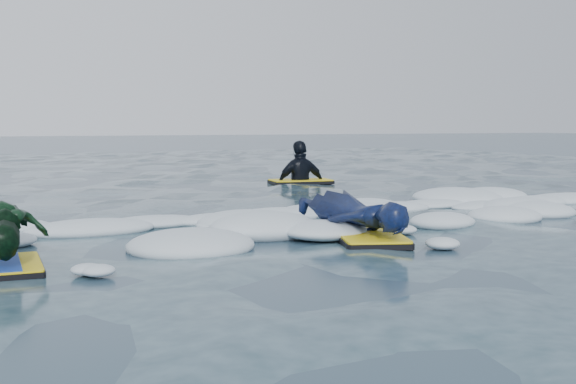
% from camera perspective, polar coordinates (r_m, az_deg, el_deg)
% --- Properties ---
extents(ground, '(120.00, 120.00, 0.00)m').
position_cam_1_polar(ground, '(6.53, 1.53, -3.95)').
color(ground, '#18263A').
rests_on(ground, ground).
extents(foam_band, '(12.00, 3.10, 0.30)m').
position_cam_1_polar(foam_band, '(7.46, -1.95, -2.77)').
color(foam_band, silver).
rests_on(foam_band, ground).
extents(prone_woman_unit, '(0.90, 1.64, 0.41)m').
position_cam_1_polar(prone_woman_unit, '(6.71, 5.46, -1.90)').
color(prone_woman_unit, black).
rests_on(prone_woman_unit, ground).
extents(prone_child_unit, '(0.65, 1.25, 0.48)m').
position_cam_1_polar(prone_child_unit, '(5.76, -21.35, -3.11)').
color(prone_child_unit, black).
rests_on(prone_child_unit, ground).
extents(waiting_rider_unit, '(1.14, 0.72, 1.62)m').
position_cam_1_polar(waiting_rider_unit, '(12.73, 1.01, 0.47)').
color(waiting_rider_unit, black).
rests_on(waiting_rider_unit, ground).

